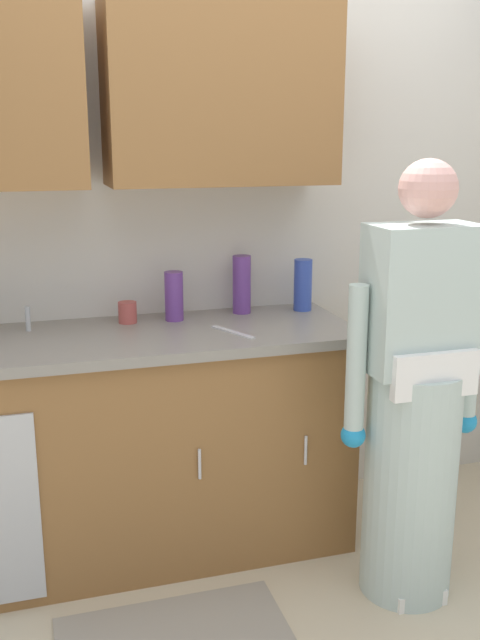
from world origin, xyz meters
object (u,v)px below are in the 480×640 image
at_px(sink, 5,346).
at_px(bottle_water_tall, 303,285).
at_px(person_at_sink, 414,419).
at_px(bottle_cleaner_spray, 242,284).
at_px(cup_by_sink, 128,312).
at_px(bottle_water_short, 174,296).
at_px(knife_on_counter, 233,332).

xyz_separation_m(sink, bottle_water_tall, (1.26, 0.16, 0.13)).
height_order(person_at_sink, bottle_cleaner_spray, person_at_sink).
bearing_deg(bottle_cleaner_spray, cup_by_sink, -176.25).
bearing_deg(bottle_water_short, knife_on_counter, -56.18).
distance_m(person_at_sink, bottle_water_tall, 0.84).
distance_m(bottle_water_tall, knife_on_counter, 0.51).
xyz_separation_m(person_at_sink, cup_by_sink, (-0.92, 0.74, 0.29)).
bearing_deg(sink, bottle_cleaner_spray, 11.06).
bearing_deg(sink, cup_by_sink, 18.24).
bearing_deg(person_at_sink, bottle_water_short, 134.93).
height_order(bottle_cleaner_spray, knife_on_counter, bottle_cleaner_spray).
bearing_deg(bottle_water_short, bottle_water_tall, 1.65).
bearing_deg(person_at_sink, knife_on_counter, 139.83).
height_order(sink, cup_by_sink, sink).
height_order(sink, knife_on_counter, sink).
xyz_separation_m(bottle_cleaner_spray, knife_on_counter, (-0.13, -0.31, -0.12)).
distance_m(person_at_sink, bottle_water_short, 1.09).
relative_size(bottle_water_tall, bottle_cleaner_spray, 0.90).
relative_size(bottle_cleaner_spray, knife_on_counter, 1.05).
height_order(bottle_cleaner_spray, cup_by_sink, bottle_cleaner_spray).
distance_m(bottle_water_short, bottle_water_tall, 0.58).
bearing_deg(bottle_cleaner_spray, knife_on_counter, -112.87).
distance_m(bottle_water_tall, cup_by_sink, 0.78).
bearing_deg(sink, bottle_water_tall, 7.43).
relative_size(sink, person_at_sink, 0.31).
relative_size(sink, bottle_water_short, 2.43).
bearing_deg(bottle_water_tall, person_at_sink, -78.91).
relative_size(person_at_sink, bottle_water_tall, 7.13).
xyz_separation_m(sink, person_at_sink, (1.41, -0.58, -0.23)).
height_order(person_at_sink, cup_by_sink, person_at_sink).
distance_m(person_at_sink, bottle_cleaner_spray, 0.96).
bearing_deg(person_at_sink, cup_by_sink, 141.16).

